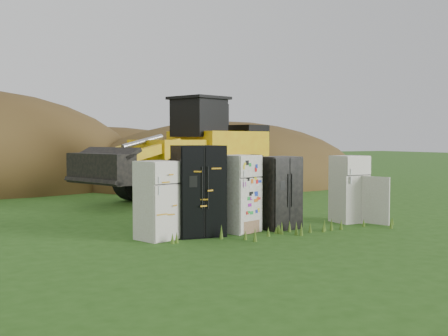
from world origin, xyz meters
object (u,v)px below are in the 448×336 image
Objects in this scene: fridge_leftmost at (157,200)px; fridge_dark_mid at (279,193)px; fridge_black_side at (198,191)px; fridge_open_door at (349,189)px; wheel_loader at (180,148)px; fridge_sticker at (239,194)px.

fridge_dark_mid is at bearing -18.39° from fridge_leftmost.
fridge_black_side is (0.93, 0.02, 0.15)m from fridge_leftmost.
wheel_loader reaches higher than fridge_open_door.
fridge_open_door is 6.47m from wheel_loader.
wheel_loader is at bearing 44.47° from fridge_leftmost.
wheel_loader reaches higher than fridge_dark_mid.
fridge_leftmost is 0.98× the size of fridge_open_door.
wheel_loader is (1.25, 6.15, 0.88)m from fridge_sticker.
fridge_black_side is 1.99m from fridge_dark_mid.
wheel_loader reaches higher than fridge_leftmost.
wheel_loader is (0.24, 6.19, 0.90)m from fridge_dark_mid.
fridge_dark_mid is (2.91, 0.01, 0.02)m from fridge_leftmost.
fridge_black_side is at bearing -178.87° from fridge_open_door.
fridge_leftmost is 0.97× the size of fridge_dark_mid.
fridge_sticker is (1.90, 0.05, 0.04)m from fridge_leftmost.
fridge_black_side is at bearing 161.64° from fridge_sticker.
fridge_black_side reaches higher than fridge_sticker.
fridge_black_side is at bearing -129.15° from wheel_loader.
fridge_sticker is 1.03× the size of fridge_open_door.
fridge_open_door reaches higher than fridge_leftmost.
fridge_leftmost is at bearing -136.28° from wheel_loader.
fridge_sticker is at bearing 170.12° from fridge_dark_mid.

